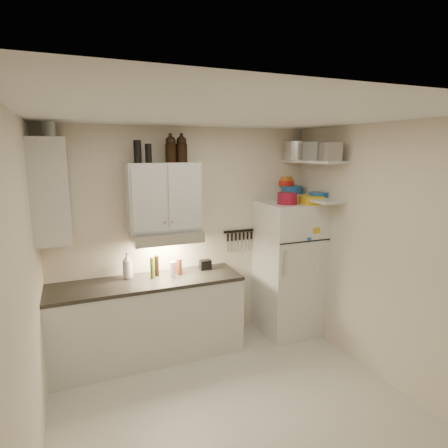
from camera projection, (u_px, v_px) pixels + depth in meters
name	position (u px, v px, depth m)	size (l,w,h in m)	color
floor	(236.00, 410.00, 3.42)	(3.20, 3.00, 0.02)	beige
ceiling	(238.00, 114.00, 2.92)	(3.20, 3.00, 0.02)	white
back_wall	(186.00, 237.00, 4.54)	(3.20, 0.02, 2.60)	beige
left_wall	(24.00, 302.00, 2.57)	(0.02, 3.00, 2.60)	beige
right_wall	(382.00, 254.00, 3.77)	(0.02, 3.00, 2.60)	beige
base_cabinet	(148.00, 321.00, 4.22)	(2.10, 0.60, 0.88)	silver
countertop	(147.00, 282.00, 4.13)	(2.10, 0.62, 0.04)	#2A2824
upper_cabinet	(164.00, 197.00, 4.17)	(0.80, 0.33, 0.75)	silver
side_cabinet	(51.00, 190.00, 3.60)	(0.33, 0.55, 1.00)	silver
range_hood	(166.00, 236.00, 4.19)	(0.76, 0.46, 0.12)	silver
fridge	(289.00, 268.00, 4.78)	(0.70, 0.68, 1.70)	silver
shelf_hi	(313.00, 162.00, 4.47)	(0.30, 0.95, 0.03)	silver
shelf_lo	(311.00, 198.00, 4.55)	(0.30, 0.95, 0.03)	silver
knife_strip	(239.00, 231.00, 4.78)	(0.42, 0.02, 0.03)	black
dutch_oven	(287.00, 198.00, 4.46)	(0.24, 0.24, 0.14)	maroon
book_stack	(310.00, 200.00, 4.48)	(0.23, 0.29, 0.10)	gold
spice_jar	(297.00, 199.00, 4.55)	(0.06, 0.06, 0.10)	silver
stock_pot	(297.00, 151.00, 4.68)	(0.32, 0.32, 0.23)	silver
tin_a	(315.00, 151.00, 4.34)	(0.21, 0.19, 0.21)	#AAAAAD
tin_b	(330.00, 152.00, 4.12)	(0.20, 0.20, 0.20)	#AAAAAD
bowl_teal	(292.00, 190.00, 4.87)	(0.26, 0.26, 0.10)	#1C599B
bowl_orange	(286.00, 183.00, 4.92)	(0.21, 0.21, 0.06)	red
bowl_yellow	(286.00, 179.00, 4.91)	(0.16, 0.16, 0.05)	#BD7121
plates	(318.00, 195.00, 4.53)	(0.23, 0.23, 0.06)	#1C599B
growler_a	(171.00, 149.00, 4.07)	(0.12, 0.12, 0.29)	black
growler_b	(182.00, 149.00, 4.12)	(0.12, 0.12, 0.29)	black
thermos_a	(148.00, 153.00, 3.99)	(0.07, 0.07, 0.20)	black
thermos_b	(138.00, 152.00, 3.93)	(0.08, 0.08, 0.24)	black
side_jar	(48.00, 129.00, 3.58)	(0.12, 0.12, 0.17)	silver
soap_bottle	(127.00, 264.00, 4.16)	(0.13, 0.13, 0.33)	silver
pepper_mill	(179.00, 267.00, 4.31)	(0.06, 0.06, 0.19)	brown
oil_bottle	(152.00, 268.00, 4.17)	(0.05, 0.05, 0.25)	#476419
vinegar_bottle	(157.00, 266.00, 4.25)	(0.05, 0.05, 0.24)	black
clear_bottle	(173.00, 269.00, 4.22)	(0.06, 0.06, 0.18)	silver
red_jar	(178.00, 267.00, 4.37)	(0.07, 0.07, 0.14)	maroon
caddy	(205.00, 265.00, 4.51)	(0.13, 0.10, 0.12)	black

